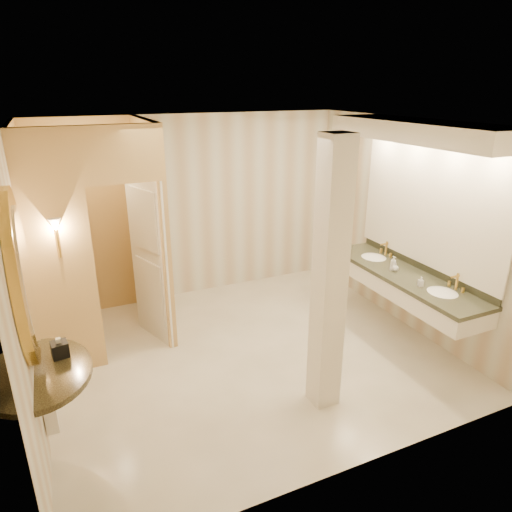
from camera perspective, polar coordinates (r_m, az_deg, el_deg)
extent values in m
plane|color=white|center=(5.69, -0.91, -12.01)|extent=(4.50, 4.50, 0.00)
plane|color=silver|center=(4.81, -1.10, 16.21)|extent=(4.50, 4.50, 0.00)
cube|color=beige|center=(6.90, -7.62, 6.00)|extent=(4.50, 0.02, 2.70)
cube|color=beige|center=(3.51, 12.21, -9.24)|extent=(4.50, 0.02, 2.70)
cube|color=beige|center=(4.74, -26.85, -2.98)|extent=(0.02, 4.00, 2.70)
cube|color=beige|center=(6.28, 18.24, 3.69)|extent=(0.02, 4.00, 2.70)
cube|color=#E5BE78|center=(6.01, -12.82, 3.47)|extent=(0.10, 1.50, 2.70)
cube|color=#E5BE78|center=(5.20, -23.21, -0.43)|extent=(0.65, 0.10, 2.70)
cube|color=#E5BE78|center=(5.00, -16.50, 12.11)|extent=(0.80, 0.10, 0.60)
cube|color=white|center=(5.74, -13.10, -0.55)|extent=(0.31, 0.77, 2.10)
cylinder|color=gold|center=(5.07, -23.49, 1.42)|extent=(0.03, 0.03, 0.30)
cone|color=white|center=(5.01, -23.81, 3.58)|extent=(0.14, 0.14, 0.14)
cube|color=white|center=(6.02, 17.96, -3.31)|extent=(0.60, 2.27, 0.24)
cube|color=black|center=(5.98, 18.09, -2.26)|extent=(0.64, 2.31, 0.05)
cube|color=black|center=(6.13, 20.12, -1.21)|extent=(0.03, 2.27, 0.10)
ellipsoid|color=white|center=(5.59, 22.22, -4.64)|extent=(0.40, 0.44, 0.15)
cylinder|color=gold|center=(5.68, 23.80, -3.04)|extent=(0.03, 0.03, 0.22)
ellipsoid|color=white|center=(6.41, 14.46, -0.51)|extent=(0.40, 0.44, 0.15)
cylinder|color=gold|center=(6.49, 15.95, 0.83)|extent=(0.03, 0.03, 0.22)
cube|color=white|center=(5.90, 21.00, 5.83)|extent=(0.03, 2.27, 1.40)
cube|color=white|center=(5.57, 20.11, 14.48)|extent=(0.75, 2.47, 0.22)
cylinder|color=black|center=(4.25, -25.69, -13.12)|extent=(1.08, 1.08, 0.05)
cube|color=white|center=(4.42, -24.54, -16.32)|extent=(0.10, 0.10, 0.60)
cylinder|color=gold|center=(3.88, -27.32, -2.48)|extent=(0.07, 1.08, 1.08)
cylinder|color=white|center=(3.88, -26.74, -2.39)|extent=(0.02, 0.86, 0.86)
cube|color=white|center=(4.33, 9.16, -3.03)|extent=(0.25, 0.25, 2.70)
cube|color=black|center=(4.33, -23.32, -10.66)|extent=(0.15, 0.15, 0.13)
imported|color=white|center=(6.32, -22.50, -6.37)|extent=(0.42, 0.73, 0.74)
imported|color=beige|center=(5.62, 19.92, -3.02)|extent=(0.07, 0.07, 0.12)
imported|color=silver|center=(5.98, 17.00, -1.31)|extent=(0.11, 0.11, 0.11)
imported|color=#C6B28C|center=(5.98, 16.77, -0.89)|extent=(0.08, 0.08, 0.19)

